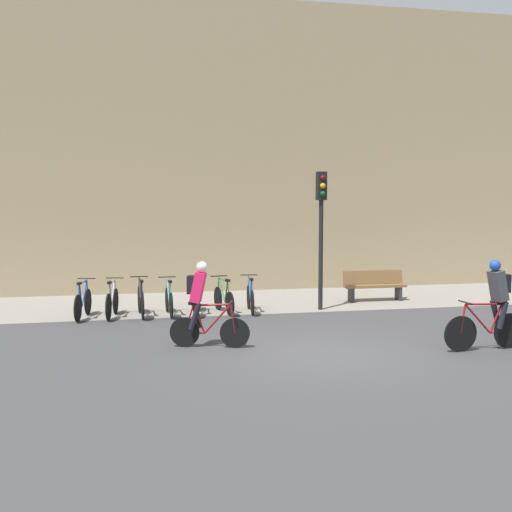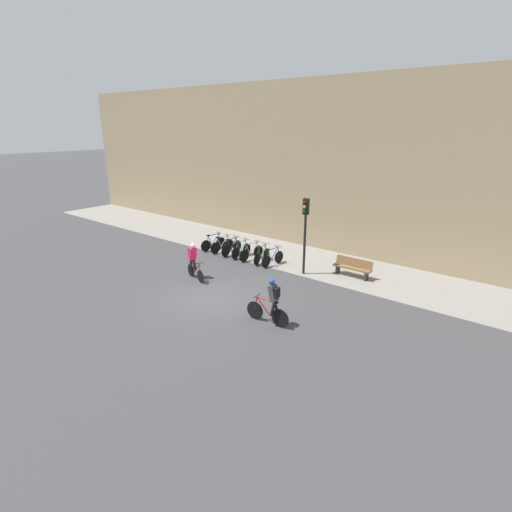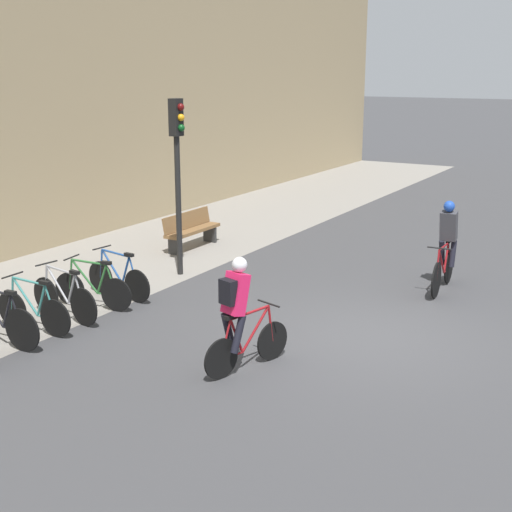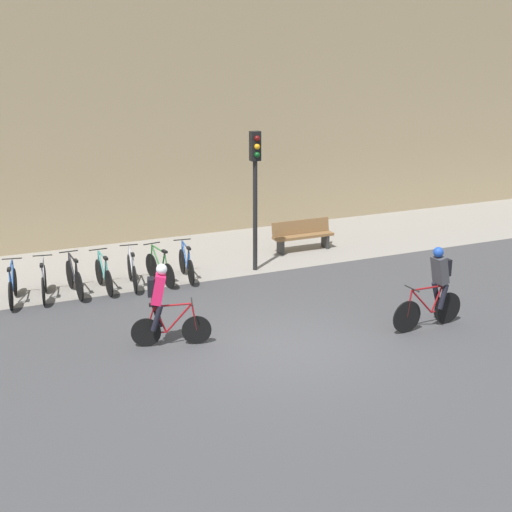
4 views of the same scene
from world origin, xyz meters
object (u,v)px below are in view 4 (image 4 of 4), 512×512
at_px(parked_bike_0, 13,286).
at_px(parked_bike_4, 132,271).
at_px(cyclist_pink, 162,302).
at_px(parked_bike_3, 104,275).
at_px(traffic_light_pole, 255,176).
at_px(cyclist_grey, 436,285).
at_px(parked_bike_5, 160,268).
at_px(bench, 303,235).
at_px(parked_bike_1, 44,282).
at_px(parked_bike_6, 186,264).
at_px(parked_bike_2, 74,278).

distance_m(parked_bike_0, parked_bike_4, 2.87).
bearing_deg(parked_bike_0, cyclist_pink, -57.03).
distance_m(parked_bike_3, traffic_light_pole, 4.64).
bearing_deg(cyclist_grey, parked_bike_5, 130.87).
distance_m(cyclist_pink, parked_bike_0, 4.62).
bearing_deg(bench, parked_bike_5, -166.71).
relative_size(parked_bike_1, bench, 0.87).
xyz_separation_m(parked_bike_4, bench, (5.42, 1.11, 0.07)).
height_order(parked_bike_0, traffic_light_pole, traffic_light_pole).
xyz_separation_m(parked_bike_1, bench, (7.57, 1.11, 0.08)).
bearing_deg(bench, parked_bike_3, -169.76).
bearing_deg(cyclist_pink, parked_bike_6, 64.76).
bearing_deg(cyclist_pink, cyclist_grey, -14.06).
bearing_deg(parked_bike_1, parked_bike_6, -0.01).
height_order(cyclist_pink, parked_bike_4, cyclist_pink).
distance_m(cyclist_pink, parked_bike_6, 4.29).
xyz_separation_m(traffic_light_pole, bench, (2.04, 1.17, -2.10)).
bearing_deg(parked_bike_4, cyclist_grey, -44.94).
distance_m(parked_bike_1, parked_bike_4, 2.16).
bearing_deg(parked_bike_6, cyclist_grey, -53.90).
xyz_separation_m(cyclist_pink, parked_bike_1, (-1.78, 3.85, -0.55)).
relative_size(parked_bike_0, parked_bike_2, 0.98).
bearing_deg(traffic_light_pole, bench, 29.70).
height_order(parked_bike_0, parked_bike_1, same).
relative_size(parked_bike_3, parked_bike_6, 0.99).
xyz_separation_m(parked_bike_0, parked_bike_3, (2.16, -0.00, -0.01)).
relative_size(parked_bike_1, traffic_light_pole, 0.43).
relative_size(cyclist_pink, cyclist_grey, 0.96).
distance_m(cyclist_pink, cyclist_grey, 5.83).
xyz_separation_m(parked_bike_2, traffic_light_pole, (4.81, -0.06, 2.17)).
distance_m(parked_bike_2, parked_bike_4, 1.44).
relative_size(parked_bike_5, bench, 0.88).
relative_size(cyclist_pink, parked_bike_2, 1.01).
height_order(parked_bike_1, parked_bike_6, parked_bike_1).
bearing_deg(parked_bike_4, parked_bike_1, 179.98).
height_order(parked_bike_1, traffic_light_pole, traffic_light_pole).
bearing_deg(cyclist_grey, parked_bike_4, 135.06).
relative_size(parked_bike_1, parked_bike_2, 0.94).
xyz_separation_m(cyclist_pink, parked_bike_6, (1.81, 3.85, -0.55)).
relative_size(parked_bike_5, parked_bike_6, 0.99).
xyz_separation_m(parked_bike_4, parked_bike_6, (1.44, 0.00, -0.01)).
height_order(parked_bike_2, parked_bike_6, parked_bike_2).
bearing_deg(parked_bike_4, parked_bike_6, 0.00).
height_order(parked_bike_1, parked_bike_2, parked_bike_2).
distance_m(parked_bike_4, traffic_light_pole, 4.01).
bearing_deg(parked_bike_0, traffic_light_pole, -0.53).
distance_m(cyclist_grey, parked_bike_5, 6.98).
relative_size(cyclist_pink, parked_bike_4, 1.01).
bearing_deg(parked_bike_3, parked_bike_0, 180.00).
relative_size(cyclist_grey, traffic_light_pole, 0.49).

